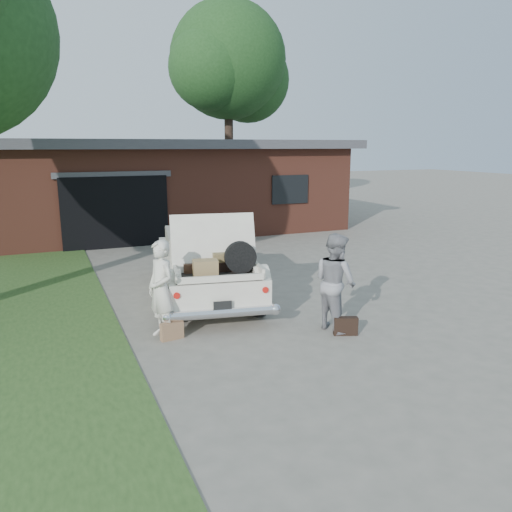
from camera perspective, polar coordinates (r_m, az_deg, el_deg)
name	(u,v)px	position (r m, az deg, el deg)	size (l,w,h in m)	color
ground	(269,322)	(9.05, 1.52, -7.58)	(90.00, 90.00, 0.00)	gray
house	(168,184)	(19.76, -10.08, 8.16)	(12.80, 7.80, 3.30)	brown
tree_right	(230,67)	(26.53, -3.02, 20.79)	(6.61, 5.74, 10.11)	#38281E
sedan	(205,264)	(10.51, -5.82, -0.86)	(2.63, 4.93, 1.90)	white
woman_left	(161,290)	(8.28, -10.79, -3.79)	(0.60, 0.39, 1.63)	silver
woman_right	(335,282)	(8.60, 9.06, -2.93)	(0.82, 0.64, 1.68)	gray
suitcase_left	(172,331)	(8.36, -9.59, -8.44)	(0.38, 0.12, 0.29)	#9B704E
suitcase_right	(346,326)	(8.56, 10.21, -7.88)	(0.40, 0.13, 0.31)	black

